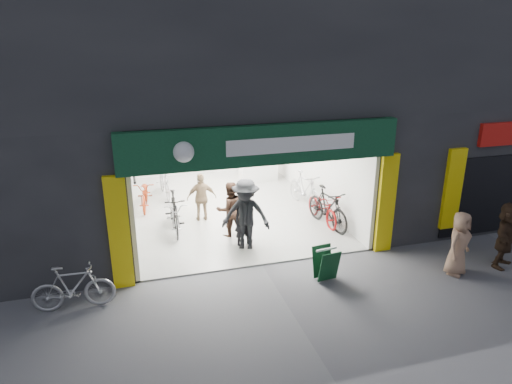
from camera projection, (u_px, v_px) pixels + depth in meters
name	position (u px, v px, depth m)	size (l,w,h in m)	color
ground	(262.00, 265.00, 11.15)	(60.00, 60.00, 0.00)	#56565B
building	(245.00, 68.00, 14.49)	(17.00, 10.27, 8.00)	#232326
bike_left_front	(175.00, 215.00, 12.95)	(0.64, 1.83, 0.96)	silver
bike_left_midfront	(175.00, 213.00, 12.88)	(0.54, 1.90, 1.14)	black
bike_left_midback	(145.00, 194.00, 14.66)	(0.64, 1.82, 0.96)	maroon
bike_left_back	(164.00, 181.00, 15.65)	(0.53, 1.86, 1.12)	#A6A6AB
bike_right_front	(328.00, 208.00, 13.18)	(0.56, 1.98, 1.19)	black
bike_right_mid	(323.00, 207.00, 13.53)	(0.63, 1.82, 0.96)	maroon
bike_right_back	(305.00, 189.00, 14.79)	(0.54, 1.92, 1.15)	#AEADB2
parked_bike	(73.00, 287.00, 9.26)	(0.47, 1.65, 0.99)	#A2A3A7
customer_a	(244.00, 220.00, 11.93)	(0.55, 0.36, 1.51)	black
customer_b	(230.00, 209.00, 12.52)	(0.77, 0.60, 1.58)	#3B251A
customer_c	(246.00, 215.00, 11.70)	(1.24, 0.71, 1.92)	black
customer_d	(202.00, 198.00, 13.54)	(0.88, 0.36, 1.50)	#8D7152
pedestrian_near	(459.00, 243.00, 10.55)	(0.75, 0.49, 1.54)	#967057
pedestrian_far	(506.00, 235.00, 10.88)	(1.52, 0.48, 1.63)	#352418
sandwich_board	(326.00, 263.00, 10.40)	(0.54, 0.56, 0.76)	#0D371B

